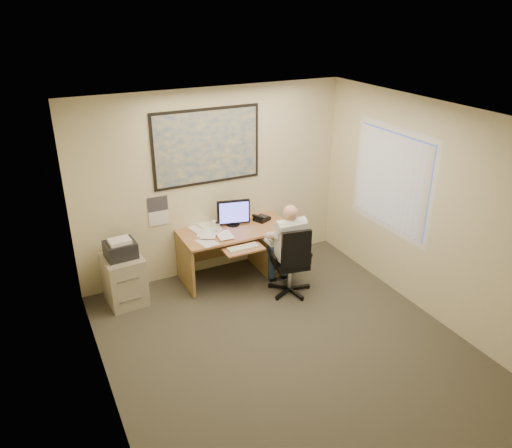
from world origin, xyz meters
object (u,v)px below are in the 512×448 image
filing_cabinet (124,275)px  person (289,249)px  desk (255,243)px  office_chair (292,274)px

filing_cabinet → person: (2.11, -0.74, 0.24)m
desk → office_chair: bearing=-78.9°
office_chair → person: bearing=106.6°
person → filing_cabinet: bearing=163.2°
office_chair → person: size_ratio=0.80×
office_chair → desk: bearing=111.4°
desk → office_chair: (0.16, -0.81, -0.14)m
desk → office_chair: desk is taller
person → office_chair: bearing=-81.1°
filing_cabinet → person: bearing=-23.4°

